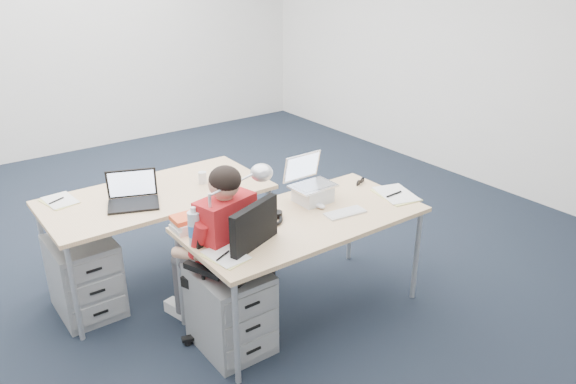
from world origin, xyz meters
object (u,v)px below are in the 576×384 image
(book_stack, at_px, (189,222))
(water_bottle, at_px, (194,226))
(desk_near, at_px, (304,224))
(computer_mouse, at_px, (320,206))
(office_chair, at_px, (234,300))
(dark_laptop, at_px, (132,189))
(desk_lamp, at_px, (231,205))
(far_cup, at_px, (202,178))
(silver_laptop, at_px, (313,180))
(drawer_pedestal_near, at_px, (230,308))
(headphones, at_px, (268,219))
(desk_far, at_px, (157,199))
(seated_person, at_px, (214,249))
(bear_figurine, at_px, (249,217))
(drawer_pedestal_far, at_px, (85,276))
(sunglasses, at_px, (360,182))
(cordless_phone, at_px, (199,237))
(can_koozie, at_px, (239,237))

(book_stack, bearing_deg, water_bottle, -106.81)
(desk_near, xyz_separation_m, computer_mouse, (0.18, 0.05, 0.06))
(office_chair, distance_m, dark_laptop, 1.03)
(book_stack, relative_size, desk_lamp, 0.44)
(office_chair, height_order, far_cup, office_chair)
(silver_laptop, xyz_separation_m, computer_mouse, (-0.03, -0.11, -0.14))
(drawer_pedestal_near, distance_m, headphones, 0.62)
(book_stack, bearing_deg, dark_laptop, 105.29)
(desk_far, xyz_separation_m, seated_person, (0.04, -0.75, -0.09))
(silver_laptop, relative_size, headphones, 1.26)
(headphones, bearing_deg, computer_mouse, -21.24)
(desk_near, height_order, office_chair, office_chair)
(bear_figurine, bearing_deg, drawer_pedestal_near, -178.45)
(desk_near, xyz_separation_m, drawer_pedestal_near, (-0.60, -0.03, -0.41))
(drawer_pedestal_far, bearing_deg, book_stack, -48.81)
(computer_mouse, relative_size, sunglasses, 0.76)
(seated_person, bearing_deg, water_bottle, -162.22)
(silver_laptop, xyz_separation_m, water_bottle, (-0.96, -0.08, -0.04))
(drawer_pedestal_far, relative_size, dark_laptop, 1.62)
(water_bottle, xyz_separation_m, book_stack, (0.06, 0.21, -0.08))
(desk_near, bearing_deg, water_bottle, 173.37)
(computer_mouse, height_order, desk_lamp, desk_lamp)
(seated_person, bearing_deg, headphones, -31.30)
(drawer_pedestal_near, height_order, bear_figurine, bear_figurine)
(computer_mouse, xyz_separation_m, cordless_phone, (-0.93, -0.01, 0.06))
(office_chair, bearing_deg, book_stack, 98.62)
(silver_laptop, height_order, far_cup, silver_laptop)
(drawer_pedestal_near, bearing_deg, cordless_phone, 156.67)
(cordless_phone, bearing_deg, sunglasses, -2.20)
(seated_person, xyz_separation_m, water_bottle, (-0.17, -0.11, 0.26))
(computer_mouse, xyz_separation_m, far_cup, (-0.43, 0.87, 0.03))
(desk_near, xyz_separation_m, sunglasses, (0.70, 0.20, 0.06))
(drawer_pedestal_near, bearing_deg, desk_far, 90.82)
(cordless_phone, xyz_separation_m, desk_lamp, (0.21, -0.03, 0.16))
(seated_person, height_order, computer_mouse, seated_person)
(seated_person, distance_m, desk_lamp, 0.41)
(drawer_pedestal_near, bearing_deg, book_stack, 104.94)
(office_chair, height_order, drawer_pedestal_far, office_chair)
(office_chair, distance_m, silver_laptop, 0.97)
(desk_lamp, bearing_deg, headphones, 23.21)
(headphones, bearing_deg, drawer_pedestal_far, 124.77)
(sunglasses, bearing_deg, desk_near, 176.23)
(computer_mouse, relative_size, cordless_phone, 0.60)
(can_koozie, bearing_deg, sunglasses, 12.75)
(bear_figurine, relative_size, book_stack, 0.74)
(book_stack, distance_m, dark_laptop, 0.56)
(cordless_phone, xyz_separation_m, dark_laptop, (-0.08, 0.80, 0.05))
(bear_figurine, xyz_separation_m, cordless_phone, (-0.38, -0.04, -0.00))
(cordless_phone, bearing_deg, far_cup, 51.82)
(headphones, distance_m, dark_laptop, 0.97)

